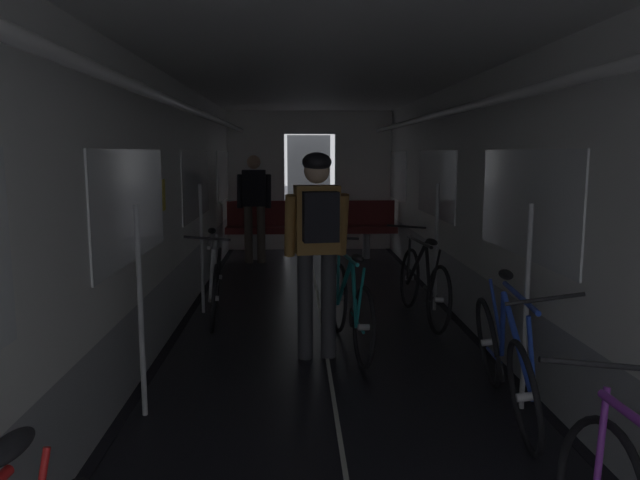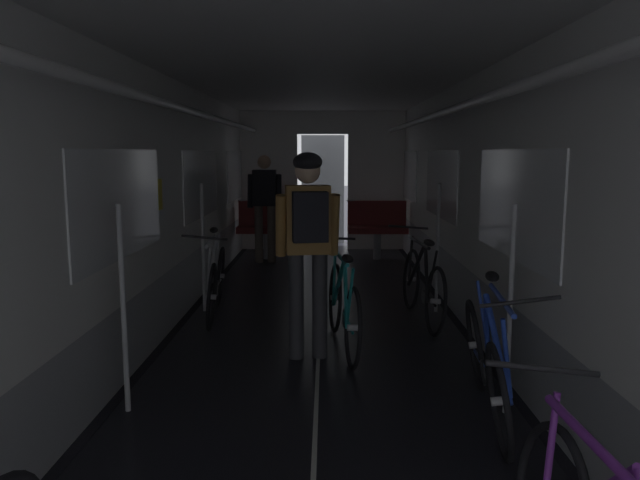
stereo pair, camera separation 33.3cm
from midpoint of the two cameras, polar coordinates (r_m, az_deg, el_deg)
The scene contains 9 objects.
train_car_shell at distance 5.36m, azimuth 1.68°, elevation 7.92°, with size 3.14×12.34×2.57m.
bench_seat_far_left at distance 9.94m, azimuth -4.04°, elevation 1.52°, with size 0.98×0.51×0.95m.
bench_seat_far_right at distance 9.95m, azimuth 6.35°, elevation 1.50°, with size 0.98×0.51×0.95m.
bicycle_black at distance 6.34m, azimuth 11.10°, elevation -4.17°, with size 0.44×1.69×0.95m.
bicycle_silver at distance 6.47m, azimuth -8.33°, elevation -3.83°, with size 0.44×1.69×0.95m.
bicycle_blue at distance 4.19m, azimuth 17.68°, elevation -10.90°, with size 0.44×1.69×0.96m.
person_cyclist_aisle at distance 4.98m, azimuth 0.78°, elevation 0.67°, with size 0.55×0.42×1.73m.
bicycle_teal_in_aisle at distance 5.38m, azimuth 3.97°, elevation -6.25°, with size 0.45×1.69×0.94m.
person_standing_near_bench at distance 9.52m, azimuth -4.23°, elevation 3.69°, with size 0.53×0.23×1.69m.
Camera 2 is at (0.07, -1.76, 1.73)m, focal length 33.99 mm.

